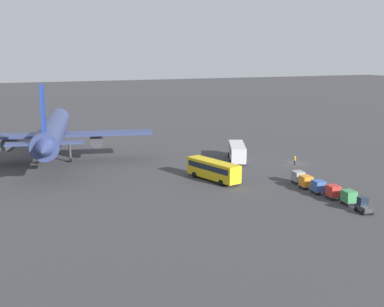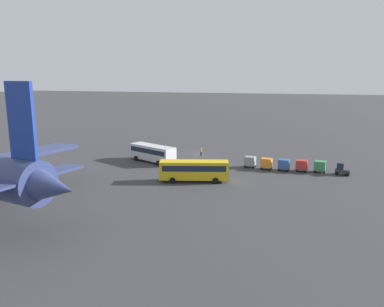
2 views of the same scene
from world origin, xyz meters
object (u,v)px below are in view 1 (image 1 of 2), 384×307
airplane (53,131)px  shuttle_bus_far (213,169)px  shuttle_bus_near (237,151)px  baggage_tug (363,206)px  cargo_cart_orange (306,181)px  cargo_cart_grey (298,176)px  worker_person (295,160)px  cargo_cart_green (349,197)px  cargo_cart_blue (318,186)px  cargo_cart_red (333,191)px

airplane → shuttle_bus_far: (-25.72, -22.72, -4.12)m
shuttle_bus_near → baggage_tug: shuttle_bus_near is taller
cargo_cart_orange → shuttle_bus_near: bearing=0.7°
cargo_cart_grey → airplane: bearing=46.5°
shuttle_bus_near → worker_person: size_ratio=6.18×
cargo_cart_orange → cargo_cart_grey: (3.09, -0.71, 0.00)m
shuttle_bus_near → cargo_cart_orange: bearing=-154.5°
cargo_cart_orange → cargo_cart_green: bearing=-176.6°
baggage_tug → cargo_cart_grey: bearing=7.3°
cargo_cart_green → cargo_cart_orange: (9.28, 0.55, 0.00)m
airplane → cargo_cart_blue: 52.27m
cargo_cart_orange → baggage_tug: bearing=179.7°
cargo_cart_red → cargo_cart_blue: bearing=5.3°
airplane → cargo_cart_grey: airplane is taller
worker_person → cargo_cart_grey: (-11.56, 7.54, 0.32)m
cargo_cart_orange → cargo_cart_blue: bearing=-179.4°
worker_person → shuttle_bus_far: bearing=102.1°
baggage_tug → cargo_cart_blue: size_ratio=1.18×
cargo_cart_red → cargo_cart_orange: same height
cargo_cart_red → cargo_cart_grey: same height
shuttle_bus_near → shuttle_bus_far: 16.30m
cargo_cart_green → cargo_cart_orange: 9.30m
cargo_cart_blue → baggage_tug: bearing=179.5°
shuttle_bus_near → cargo_cart_blue: size_ratio=4.92×
worker_person → cargo_cart_orange: bearing=150.6°
cargo_cart_green → cargo_cart_grey: same height
shuttle_bus_far → worker_person: size_ratio=6.51×
cargo_cart_blue → cargo_cart_grey: size_ratio=1.00×
cargo_cart_blue → cargo_cart_orange: same height
airplane → cargo_cart_green: size_ratio=20.67×
cargo_cart_red → cargo_cart_orange: bearing=3.0°
baggage_tug → cargo_cart_red: (6.69, -0.38, 0.25)m
cargo_cart_blue → cargo_cart_grey: bearing=-6.2°
shuttle_bus_far → cargo_cart_green: size_ratio=5.18×
shuttle_bus_far → worker_person: shuttle_bus_far is taller
shuttle_bus_far → cargo_cart_green: 23.08m
shuttle_bus_far → cargo_cart_grey: (-7.34, -12.12, -0.82)m
baggage_tug → cargo_cart_red: 6.70m
shuttle_bus_near → cargo_cart_green: (-31.62, -0.84, -0.80)m
cargo_cart_red → baggage_tug: bearing=176.8°
shuttle_bus_near → cargo_cart_blue: shuttle_bus_near is taller
shuttle_bus_near → shuttle_bus_far: bearing=161.7°
cargo_cart_green → cargo_cart_blue: 6.21m
shuttle_bus_near → shuttle_bus_far: size_ratio=0.95×
shuttle_bus_near → shuttle_bus_far: shuttle_bus_far is taller
airplane → baggage_tug: bearing=-133.3°
airplane → cargo_cart_grey: size_ratio=20.67×
shuttle_bus_near → cargo_cart_blue: (-25.44, -0.32, -0.80)m
airplane → worker_person: (-21.50, -42.38, -5.26)m
airplane → worker_person: 47.81m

